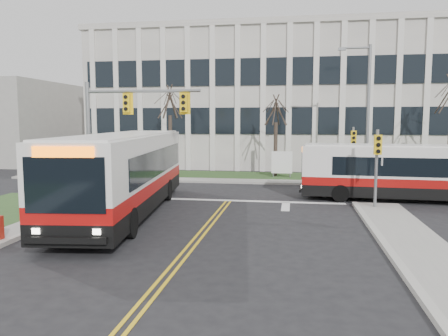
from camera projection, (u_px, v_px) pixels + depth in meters
ground at (194, 243)px, 15.02m from camera, size 120.00×120.00×0.00m
sidewalk_cross at (318, 183)px, 29.14m from camera, size 44.00×1.60×0.14m
building_lawn at (316, 178)px, 31.89m from camera, size 44.00×5.00×0.12m
office_building at (312, 102)px, 43.03m from camera, size 40.00×16.00×12.00m
building_annex at (2, 123)px, 44.22m from camera, size 12.00×12.00×8.00m
mast_arm_signal at (118, 120)px, 22.48m from camera, size 6.11×0.38×6.20m
signal_pole_near at (377, 157)px, 20.39m from camera, size 0.34×0.39×3.80m
signal_pole_far at (353, 147)px, 28.73m from camera, size 0.34×0.39×3.80m
streetlight at (366, 106)px, 29.09m from camera, size 2.15×0.25×9.20m
directory_sign at (282, 163)px, 31.68m from camera, size 1.50×0.12×2.00m
tree_left at (170, 103)px, 33.04m from camera, size 1.80×1.80×7.70m
tree_mid at (276, 111)px, 32.04m from camera, size 1.80×1.80×6.82m
bus_main at (125, 175)px, 19.76m from camera, size 4.34×13.54×3.55m
bus_cross at (407, 174)px, 22.86m from camera, size 10.94×2.92×2.89m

